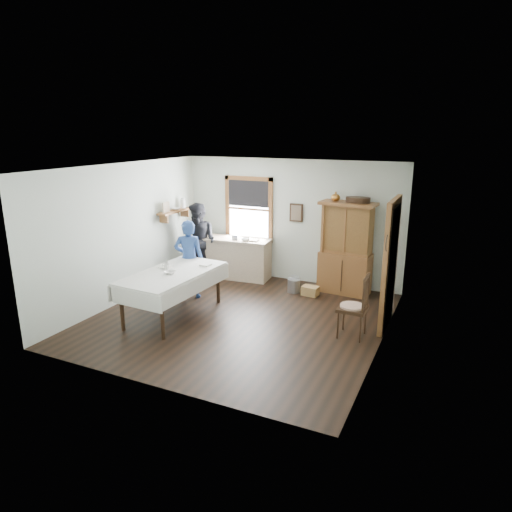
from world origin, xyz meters
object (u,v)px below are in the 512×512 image
dining_table (173,294)px  figure_dark (199,244)px  china_hutch (346,248)px  spindle_chair (353,306)px  woman_blue (189,262)px  work_counter (236,258)px  wicker_basket (310,291)px  pail (294,286)px

dining_table → figure_dark: 2.24m
china_hutch → figure_dark: (-3.24, -0.44, -0.15)m
spindle_chair → woman_blue: 3.45m
dining_table → figure_dark: (-0.72, 2.09, 0.38)m
work_counter → spindle_chair: bearing=-36.5°
china_hutch → dining_table: (-2.52, -2.53, -0.54)m
figure_dark → wicker_basket: bearing=5.7°
spindle_chair → figure_dark: (-3.89, 1.58, 0.26)m
work_counter → woman_blue: (-0.25, -1.54, 0.28)m
work_counter → woman_blue: bearing=-104.0°
work_counter → pail: 1.64m
pail → wicker_basket: pail is taller
work_counter → figure_dark: size_ratio=1.01×
work_counter → china_hutch: 2.57m
figure_dark → spindle_chair: bearing=-15.7°
dining_table → work_counter: bearing=90.1°
pail → china_hutch: bearing=24.5°
figure_dark → dining_table: bearing=-64.4°
pail → figure_dark: size_ratio=0.18×
dining_table → pail: size_ratio=7.33×
work_counter → dining_table: size_ratio=0.77×
dining_table → spindle_chair: (3.17, 0.50, 0.12)m
wicker_basket → work_counter: bearing=167.9°
china_hutch → dining_table: bearing=-130.1°
china_hutch → woman_blue: bearing=-145.3°
spindle_chair → woman_blue: bearing=172.7°
dining_table → wicker_basket: bearing=46.7°
china_hutch → woman_blue: (-2.77, -1.60, -0.21)m
pail → figure_dark: bearing=-179.8°
work_counter → pail: size_ratio=5.68×
spindle_chair → figure_dark: 4.21m
wicker_basket → figure_dark: figure_dark is taller
woman_blue → work_counter: bearing=-122.4°
spindle_chair → woman_blue: size_ratio=0.73×
pail → spindle_chair: bearing=-44.8°
china_hutch → woman_blue: china_hutch is taller
figure_dark → woman_blue: bearing=-61.4°
china_hutch → pail: bearing=-150.7°
work_counter → pail: work_counter is taller
dining_table → china_hutch: bearing=45.2°
spindle_chair → pail: spindle_chair is taller
work_counter → wicker_basket: 2.02m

